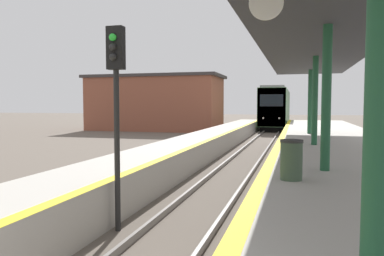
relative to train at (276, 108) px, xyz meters
The scene contains 5 objects.
train is the anchor object (origin of this frame).
signal_near 37.99m from the train, 91.99° to the right, with size 0.36×0.31×4.37m.
station_canopy 32.20m from the train, 84.47° to the right, with size 4.07×25.31×3.89m.
trash_bin 36.66m from the train, 86.43° to the right, with size 0.51×0.51×0.90m.
station_building 14.47m from the train, 147.58° to the right, with size 14.31×6.45×5.79m.
Camera 1 is at (2.38, -2.08, 2.74)m, focal length 35.00 mm.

